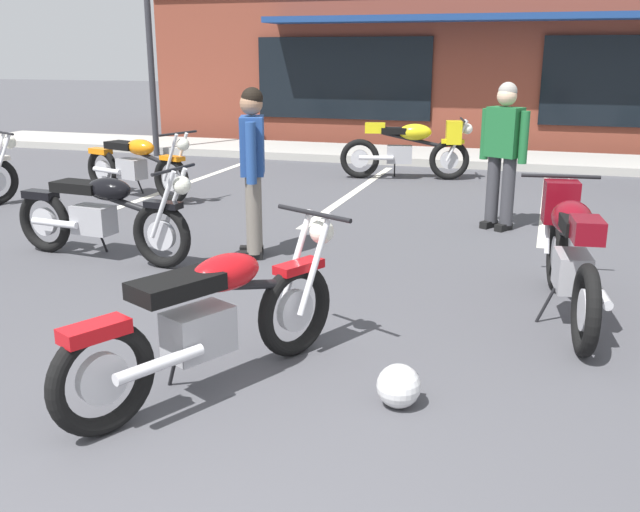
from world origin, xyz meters
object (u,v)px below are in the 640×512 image
object	(u,v)px
motorcycle_silver_naked	(101,214)
motorcycle_green_cafe_racer	(136,165)
motorcycle_foreground_classic	(212,318)
person_in_shorts_foreground	(253,163)
motorcycle_red_sportbike	(570,248)
person_in_black_shirt	(503,147)
helmet_on_pavement	(399,386)
motorcycle_cream_vintage	(412,147)

from	to	relation	value
motorcycle_silver_naked	motorcycle_green_cafe_racer	xyz separation A→B (m)	(-1.39, 2.87, 0.00)
motorcycle_foreground_classic	motorcycle_silver_naked	distance (m)	3.19
person_in_shorts_foreground	motorcycle_red_sportbike	bearing A→B (deg)	-13.78
motorcycle_red_sportbike	person_in_black_shirt	world-z (taller)	person_in_black_shirt
motorcycle_foreground_classic	motorcycle_green_cafe_racer	bearing A→B (deg)	125.84
motorcycle_silver_naked	helmet_on_pavement	xyz separation A→B (m)	(3.41, -2.11, -0.33)
motorcycle_silver_naked	person_in_black_shirt	bearing A→B (deg)	35.00
helmet_on_pavement	motorcycle_foreground_classic	bearing A→B (deg)	-174.30
person_in_shorts_foreground	helmet_on_pavement	xyz separation A→B (m)	(2.03, -2.68, -0.82)
motorcycle_silver_naked	motorcycle_green_cafe_racer	world-z (taller)	same
person_in_black_shirt	motorcycle_silver_naked	bearing A→B (deg)	-145.00
helmet_on_pavement	motorcycle_cream_vintage	bearing A→B (deg)	100.28
motorcycle_silver_naked	helmet_on_pavement	world-z (taller)	motorcycle_silver_naked
motorcycle_red_sportbike	motorcycle_cream_vintage	xyz separation A→B (m)	(-2.33, 5.72, 0.00)
motorcycle_foreground_classic	motorcycle_green_cafe_racer	size ratio (longest dim) A/B	0.95
helmet_on_pavement	motorcycle_green_cafe_racer	bearing A→B (deg)	133.96
motorcycle_green_cafe_racer	person_in_black_shirt	xyz separation A→B (m)	(5.02, -0.33, 0.49)
motorcycle_foreground_classic	motorcycle_green_cafe_racer	distance (m)	6.28
motorcycle_red_sportbike	motorcycle_silver_naked	world-z (taller)	same
person_in_black_shirt	motorcycle_green_cafe_racer	bearing A→B (deg)	176.29
motorcycle_cream_vintage	person_in_shorts_foreground	xyz separation A→B (m)	(-0.64, -4.99, 0.42)
motorcycle_cream_vintage	person_in_black_shirt	size ratio (longest dim) A/B	1.25
motorcycle_red_sportbike	motorcycle_green_cafe_racer	bearing A→B (deg)	152.15
motorcycle_red_sportbike	motorcycle_cream_vintage	size ratio (longest dim) A/B	1.01
motorcycle_foreground_classic	motorcycle_cream_vintage	bearing A→B (deg)	91.95
motorcycle_red_sportbike	helmet_on_pavement	xyz separation A→B (m)	(-0.94, -1.95, -0.40)
motorcycle_silver_naked	motorcycle_cream_vintage	world-z (taller)	same
motorcycle_red_sportbike	person_in_shorts_foreground	xyz separation A→B (m)	(-2.97, 0.73, 0.42)
motorcycle_foreground_classic	person_in_black_shirt	size ratio (longest dim) A/B	1.17
motorcycle_silver_naked	person_in_black_shirt	distance (m)	4.46
person_in_black_shirt	helmet_on_pavement	distance (m)	4.73
motorcycle_silver_naked	motorcycle_cream_vintage	distance (m)	5.91
motorcycle_red_sportbike	motorcycle_green_cafe_racer	size ratio (longest dim) A/B	1.03
motorcycle_foreground_classic	motorcycle_cream_vintage	size ratio (longest dim) A/B	0.94
motorcycle_foreground_classic	motorcycle_cream_vintage	xyz separation A→B (m)	(-0.27, 7.77, 0.07)
motorcycle_foreground_classic	helmet_on_pavement	size ratio (longest dim) A/B	7.52
motorcycle_cream_vintage	helmet_on_pavement	world-z (taller)	motorcycle_cream_vintage
motorcycle_cream_vintage	person_in_black_shirt	distance (m)	3.44
motorcycle_foreground_classic	helmet_on_pavement	distance (m)	1.18
motorcycle_cream_vintage	person_in_black_shirt	xyz separation A→B (m)	(1.61, -3.01, 0.42)
motorcycle_red_sportbike	motorcycle_cream_vintage	distance (m)	6.17
motorcycle_green_cafe_racer	motorcycle_cream_vintage	world-z (taller)	same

